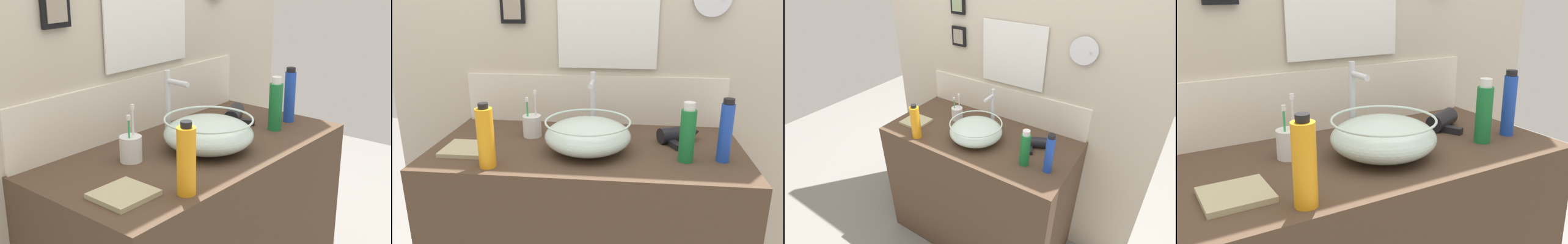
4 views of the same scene
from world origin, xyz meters
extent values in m
cube|color=beige|center=(0.00, 0.34, 1.23)|extent=(2.01, 0.06, 2.46)
cube|color=silver|center=(0.00, 0.30, 1.03)|extent=(1.21, 0.02, 0.23)
cube|color=white|center=(0.06, 0.30, 1.38)|extent=(0.38, 0.01, 0.35)
cube|color=white|center=(0.06, 0.29, 1.38)|extent=(0.44, 0.01, 0.41)
cube|color=black|center=(-0.37, 0.29, 1.44)|extent=(0.11, 0.02, 0.13)
cube|color=gray|center=(-0.37, 0.28, 1.44)|extent=(0.08, 0.01, 0.10)
ellipsoid|color=silver|center=(0.01, -0.06, 0.98)|extent=(0.33, 0.33, 0.13)
torus|color=silver|center=(0.01, -0.06, 1.04)|extent=(0.33, 0.33, 0.01)
torus|color=#B2B7BC|center=(0.01, -0.06, 0.92)|extent=(0.12, 0.12, 0.01)
cylinder|color=silver|center=(0.01, 0.14, 1.04)|extent=(0.02, 0.02, 0.24)
cylinder|color=silver|center=(0.01, 0.09, 1.15)|extent=(0.02, 0.10, 0.02)
cylinder|color=silver|center=(0.01, 0.14, 1.17)|extent=(0.02, 0.02, 0.03)
cylinder|color=black|center=(0.36, 0.08, 0.95)|extent=(0.16, 0.12, 0.07)
cone|color=black|center=(0.44, 0.12, 0.95)|extent=(0.06, 0.07, 0.06)
cube|color=black|center=(0.35, 0.02, 0.93)|extent=(0.07, 0.09, 0.02)
cylinder|color=white|center=(-0.25, 0.09, 0.96)|extent=(0.08, 0.08, 0.09)
cylinder|color=white|center=(-0.23, 0.09, 1.01)|extent=(0.01, 0.01, 0.18)
cube|color=white|center=(-0.23, 0.09, 1.11)|extent=(0.01, 0.01, 0.02)
cylinder|color=green|center=(-0.26, 0.08, 1.00)|extent=(0.01, 0.01, 0.15)
cube|color=white|center=(-0.26, 0.08, 1.08)|extent=(0.01, 0.01, 0.02)
cylinder|color=blue|center=(0.51, -0.10, 1.02)|extent=(0.05, 0.05, 0.22)
cylinder|color=black|center=(0.51, -0.10, 1.14)|extent=(0.04, 0.04, 0.02)
cylinder|color=#197233|center=(0.37, -0.11, 1.01)|extent=(0.06, 0.06, 0.19)
cylinder|color=silver|center=(0.37, -0.11, 1.12)|extent=(0.04, 0.04, 0.03)
cylinder|color=orange|center=(-0.33, -0.24, 1.02)|extent=(0.06, 0.06, 0.21)
cylinder|color=black|center=(-0.33, -0.24, 1.14)|extent=(0.03, 0.03, 0.02)
cube|color=tan|center=(-0.46, -0.11, 0.92)|extent=(0.17, 0.16, 0.02)
camera|label=1|loc=(-1.47, -1.23, 1.63)|focal=50.00mm
camera|label=2|loc=(0.16, -1.43, 1.48)|focal=35.00mm
camera|label=3|loc=(0.92, -1.39, 1.99)|focal=28.00mm
camera|label=4|loc=(-0.68, -1.14, 1.42)|focal=40.00mm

